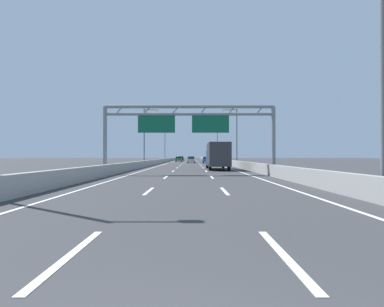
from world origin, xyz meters
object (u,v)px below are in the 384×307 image
object	(u,v)px
black_car	(182,158)
box_truck	(218,155)
streetlamp_right_near	(378,60)
yellow_car	(193,158)
silver_car	(192,160)
blue_car	(208,160)
streetlamp_right_far	(217,143)
streetlamp_left_mid	(146,133)
streetlamp_right_mid	(236,133)
green_car	(180,159)
streetlamp_left_far	(167,143)
sign_gantry	(189,122)

from	to	relation	value
black_car	box_truck	xyz separation A→B (m)	(6.96, -68.23, 0.96)
streetlamp_right_near	yellow_car	size ratio (longest dim) A/B	2.27
silver_car	box_truck	xyz separation A→B (m)	(3.34, -34.26, 0.97)
blue_car	streetlamp_right_far	bearing A→B (deg)	78.22
streetlamp_left_mid	black_car	world-z (taller)	streetlamp_left_mid
streetlamp_right_mid	green_car	xyz separation A→B (m)	(-11.08, 36.87, -4.65)
streetlamp_left_far	green_car	size ratio (longest dim) A/B	2.18
silver_car	streetlamp_left_far	bearing A→B (deg)	114.90
streetlamp_left_mid	silver_car	world-z (taller)	streetlamp_left_mid
yellow_car	blue_car	bearing A→B (deg)	-87.18
sign_gantry	streetlamp_left_far	bearing A→B (deg)	97.05
blue_car	green_car	world-z (taller)	green_car
yellow_car	box_truck	distance (m)	101.89
streetlamp_left_far	green_car	xyz separation A→B (m)	(3.85, -0.58, -4.65)
black_car	streetlamp_left_far	bearing A→B (deg)	-102.27
streetlamp_right_near	green_car	xyz separation A→B (m)	(-11.08, 74.31, -4.65)
streetlamp_left_far	sign_gantry	bearing A→B (deg)	-82.95
green_car	box_truck	xyz separation A→B (m)	(6.99, -49.83, 0.99)
streetlamp_right_far	blue_car	bearing A→B (deg)	-101.78
streetlamp_right_far	yellow_car	world-z (taller)	streetlamp_right_far
streetlamp_left_far	streetlamp_right_far	xyz separation A→B (m)	(14.93, 0.00, 0.00)
streetlamp_right_mid	streetlamp_right_far	world-z (taller)	same
black_car	silver_car	size ratio (longest dim) A/B	1.01
sign_gantry	silver_car	bearing A→B (deg)	89.79
silver_car	green_car	size ratio (longest dim) A/B	1.06
streetlamp_left_mid	black_car	size ratio (longest dim) A/B	2.04
streetlamp_left_mid	silver_car	size ratio (longest dim) A/B	2.07
box_truck	green_car	bearing A→B (deg)	97.98
streetlamp_left_far	box_truck	world-z (taller)	streetlamp_left_far
sign_gantry	box_truck	bearing A→B (deg)	68.70
streetlamp_right_near	box_truck	xyz separation A→B (m)	(-4.10, 24.49, -3.66)
streetlamp_right_near	green_car	world-z (taller)	streetlamp_right_near
black_car	silver_car	distance (m)	34.16
yellow_car	streetlamp_right_near	bearing A→B (deg)	-86.72
streetlamp_right_far	silver_car	distance (m)	18.37
streetlamp_right_far	silver_car	size ratio (longest dim) A/B	2.07
streetlamp_right_mid	box_truck	xyz separation A→B (m)	(-4.10, -12.96, -3.66)
yellow_car	blue_car	world-z (taller)	blue_car
silver_car	box_truck	distance (m)	34.43
black_car	silver_car	xyz separation A→B (m)	(3.62, -33.97, -0.01)
black_car	blue_car	world-z (taller)	black_car
blue_car	green_car	distance (m)	19.10
streetlamp_right_far	blue_car	size ratio (longest dim) A/B	2.16
streetlamp_left_mid	box_truck	world-z (taller)	streetlamp_left_mid
silver_car	streetlamp_left_mid	bearing A→B (deg)	-109.39
streetlamp_right_mid	sign_gantry	bearing A→B (deg)	-109.10
sign_gantry	streetlamp_left_mid	distance (m)	23.13
sign_gantry	green_car	bearing A→B (deg)	93.40
streetlamp_right_far	blue_car	world-z (taller)	streetlamp_right_far
box_truck	streetlamp_left_far	bearing A→B (deg)	102.13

